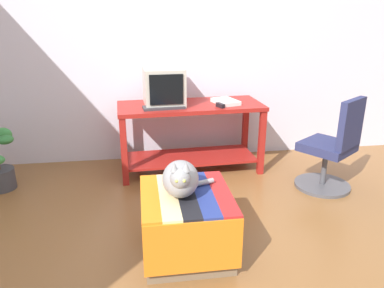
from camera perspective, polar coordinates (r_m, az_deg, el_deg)
ground_plane at (r=2.60m, az=1.15°, el=-17.99°), size 14.00×14.00×0.00m
back_wall at (r=4.11m, az=-3.54°, el=15.53°), size 8.00×0.10×2.60m
desk at (r=3.83m, az=-0.25°, el=2.87°), size 1.49×0.67×0.71m
tv_monitor at (r=3.74m, az=-4.40°, el=8.79°), size 0.41×0.47×0.37m
keyboard at (r=3.60m, az=-4.37°, el=5.65°), size 0.41×0.19×0.02m
book at (r=3.81m, az=5.19°, el=6.53°), size 0.27×0.33×0.04m
ottoman_with_blanket at (r=2.59m, az=-0.87°, el=-12.11°), size 0.60×0.68×0.45m
cat at (r=2.41m, az=-1.75°, el=-5.33°), size 0.39×0.39×0.28m
office_chair at (r=3.65m, az=20.82°, el=-0.96°), size 0.59×0.59×0.89m
stapler at (r=3.64m, az=4.38°, el=5.96°), size 0.07×0.12×0.04m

